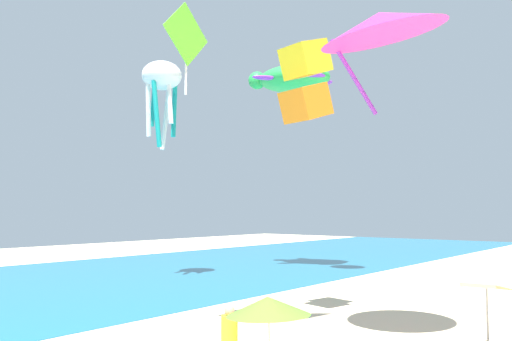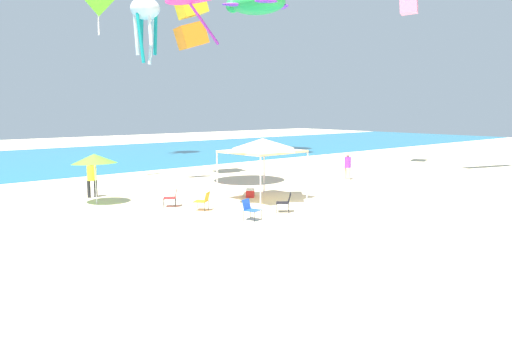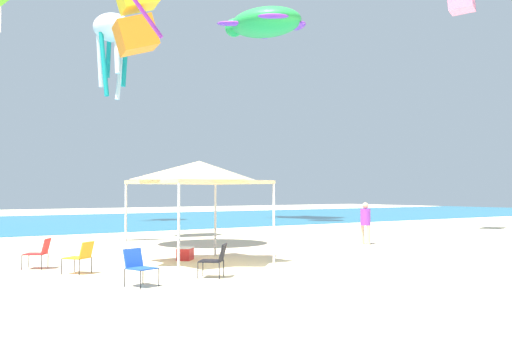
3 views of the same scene
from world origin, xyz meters
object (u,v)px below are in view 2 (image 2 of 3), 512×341
Objects in this scene: folding_chair_near_cooler at (203,200)px; cooler_box at (250,193)px; beach_umbrella at (94,159)px; folding_chair_right_of_tent at (285,201)px; canopy_tent at (262,146)px; folding_chair_facing_ocean at (172,196)px; folding_chair_left_of_tent at (250,208)px; person_kite_handler at (92,176)px; kite_box_yellow at (191,20)px; kite_turtle_green at (257,4)px; person_beachcomber at (348,164)px; kite_octopus_white at (145,12)px.

cooler_box is (3.61, 1.17, -0.27)m from folding_chair_near_cooler.
folding_chair_right_of_tent is at bearing -52.71° from beach_umbrella.
canopy_tent is 4.85m from folding_chair_facing_ocean.
folding_chair_facing_ocean and folding_chair_left_of_tent have the same top height.
canopy_tent is at bearing -38.72° from person_kite_handler.
folding_chair_right_of_tent is at bearing -13.03° from folding_chair_left_of_tent.
kite_box_yellow is at bearing 78.50° from canopy_tent.
person_kite_handler is (-5.98, 5.00, 0.89)m from cooler_box.
kite_turtle_green reaches higher than beach_umbrella.
person_beachcomber is at bearing 57.31° from kite_box_yellow.
kite_turtle_green is (19.87, 19.46, 13.75)m from folding_chair_near_cooler.
folding_chair_facing_ocean is 0.23× the size of kite_box_yellow.
folding_chair_right_of_tent is at bearing 70.06° from folding_chair_facing_ocean.
canopy_tent is 4.26× the size of folding_chair_left_of_tent.
kite_turtle_green is (16.36, 19.31, 11.61)m from canopy_tent.
person_beachcomber reaches higher than folding_chair_facing_ocean.
kite_turtle_green is (10.16, -3.20, 1.54)m from kite_octopus_white.
person_kite_handler reaches higher than folding_chair_right_of_tent.
kite_box_yellow is (-4.45, -13.93, -3.00)m from kite_octopus_white.
folding_chair_left_of_tent is 12.44m from person_beachcomber.
person_kite_handler is at bearing 90.42° from folding_chair_left_of_tent.
cooler_box is at bearing 118.03° from folding_chair_facing_ocean.
beach_umbrella is at bearing -49.31° from kite_box_yellow.
kite_octopus_white is (9.71, 22.65, 12.21)m from folding_chair_near_cooler.
kite_turtle_green is at bearing 74.73° from kite_octopus_white.
beach_umbrella is 15.15m from person_beachcomber.
person_kite_handler is 29.05m from kite_turtle_green.
cooler_box is (0.10, 1.02, -2.42)m from canopy_tent.
folding_chair_left_of_tent is 0.23× the size of kite_box_yellow.
folding_chair_near_cooler is 0.23× the size of kite_box_yellow.
folding_chair_facing_ocean is at bearing -100.62° from folding_chair_right_of_tent.
person_beachcomber is at bearing -10.23° from beach_umbrella.
folding_chair_near_cooler and folding_chair_facing_ocean have the same top height.
beach_umbrella is 5.58m from folding_chair_near_cooler.
canopy_tent is 1.88× the size of person_kite_handler.
person_beachcomber is (11.97, 1.80, 0.49)m from folding_chair_near_cooler.
kite_turtle_green reaches higher than folding_chair_facing_ocean.
folding_chair_right_of_tent is 2.07m from folding_chair_left_of_tent.
kite_box_yellow reaches higher than cooler_box.
kite_octopus_white reaches higher than folding_chair_left_of_tent.
person_kite_handler is at bearing -58.26° from kite_box_yellow.
canopy_tent reaches higher than person_kite_handler.
canopy_tent is at bearing 146.28° from folding_chair_near_cooler.
folding_chair_near_cooler is 0.50× the size of person_beachcomber.
beach_umbrella reaches higher than person_kite_handler.
kite_box_yellow reaches higher than folding_chair_facing_ocean.
folding_chair_left_of_tent reaches higher than cooler_box.
kite_turtle_green is at bearing 31.83° from folding_chair_left_of_tent.
folding_chair_left_of_tent is (0.37, -2.68, 0.00)m from folding_chair_near_cooler.
folding_chair_near_cooler is 1.00× the size of folding_chair_right_of_tent.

